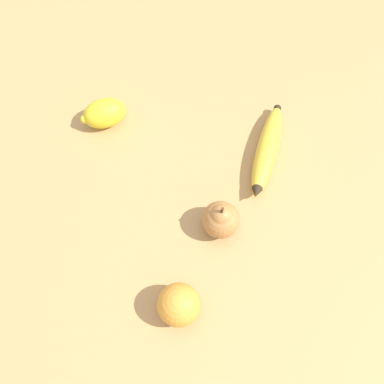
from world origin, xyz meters
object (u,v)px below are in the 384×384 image
at_px(pear, 221,219).
at_px(lemon, 104,113).
at_px(orange, 179,305).
at_px(banana, 267,151).

relative_size(pear, lemon, 0.86).
xyz_separation_m(orange, lemon, (0.37, -0.11, -0.01)).
bearing_deg(banana, lemon, -87.81).
relative_size(banana, lemon, 1.94).
bearing_deg(banana, pear, -16.35).
height_order(banana, lemon, lemon).
height_order(banana, pear, pear).
distance_m(orange, pear, 0.16).
bearing_deg(orange, pear, -64.62).
xyz_separation_m(pear, lemon, (0.30, 0.03, -0.01)).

